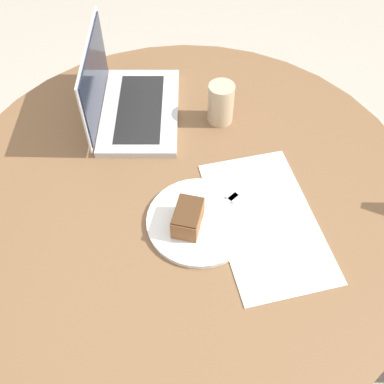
# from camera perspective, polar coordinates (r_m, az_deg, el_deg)

# --- Properties ---
(ground_plane) EXTENTS (12.00, 12.00, 0.00)m
(ground_plane) POSITION_cam_1_polar(r_m,az_deg,el_deg) (1.74, -0.55, -15.01)
(ground_plane) COLOR #B7AD9E
(dining_table) EXTENTS (1.14, 1.14, 0.77)m
(dining_table) POSITION_cam_1_polar(r_m,az_deg,el_deg) (1.19, -0.78, -3.33)
(dining_table) COLOR brown
(dining_table) RESTS_ON ground_plane
(paper_document) EXTENTS (0.44, 0.35, 0.00)m
(paper_document) POSITION_cam_1_polar(r_m,az_deg,el_deg) (1.03, 9.34, -3.52)
(paper_document) COLOR white
(paper_document) RESTS_ON dining_table
(plate) EXTENTS (0.24, 0.24, 0.01)m
(plate) POSITION_cam_1_polar(r_m,az_deg,el_deg) (1.01, 0.92, -3.67)
(plate) COLOR white
(plate) RESTS_ON dining_table
(cake_slice) EXTENTS (0.09, 0.06, 0.05)m
(cake_slice) POSITION_cam_1_polar(r_m,az_deg,el_deg) (0.97, -0.54, -3.27)
(cake_slice) COLOR brown
(cake_slice) RESTS_ON plate
(fork) EXTENTS (0.15, 0.12, 0.00)m
(fork) POSITION_cam_1_polar(r_m,az_deg,el_deg) (1.01, 3.21, -2.29)
(fork) COLOR silver
(fork) RESTS_ON plate
(coffee_glass) EXTENTS (0.07, 0.07, 0.11)m
(coffee_glass) POSITION_cam_1_polar(r_m,az_deg,el_deg) (1.20, 3.68, 11.17)
(coffee_glass) COLOR #C6AD89
(coffee_glass) RESTS_ON dining_table
(laptop) EXTENTS (0.37, 0.27, 0.22)m
(laptop) POSITION_cam_1_polar(r_m,az_deg,el_deg) (1.24, -8.12, 11.25)
(laptop) COLOR silver
(laptop) RESTS_ON dining_table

